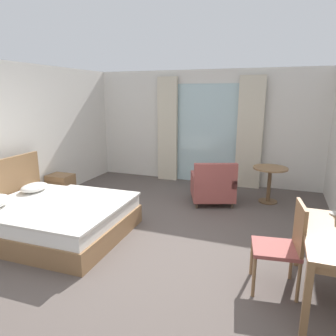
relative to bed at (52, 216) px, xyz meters
name	(u,v)px	position (x,y,z in m)	size (l,w,h in m)	color
ground	(140,252)	(1.43, 0.02, -0.32)	(5.84, 7.61, 0.10)	#564C47
wall_back	(205,127)	(1.43, 3.56, 1.01)	(5.44, 0.12, 2.56)	silver
balcony_glass_door	(208,134)	(1.52, 3.48, 0.86)	(1.44, 0.02, 2.25)	silver
curtain_panel_left	(168,130)	(0.58, 3.38, 0.94)	(0.47, 0.10, 2.41)	beige
curtain_panel_right	(250,133)	(2.46, 3.38, 0.94)	(0.54, 0.10, 2.41)	beige
bed	(52,216)	(0.00, 0.00, 0.00)	(2.11, 1.74, 1.04)	olive
nightstand	(61,187)	(-0.91, 1.32, -0.02)	(0.47, 0.37, 0.49)	olive
desk_chair	(285,242)	(3.21, -0.23, 0.27)	(0.53, 0.50, 0.97)	#9E4C47
armchair_by_window	(213,187)	(1.96, 2.10, 0.06)	(0.99, 0.99, 0.84)	#9E4C47
round_cafe_table	(270,177)	(2.96, 2.53, 0.24)	(0.64, 0.64, 0.69)	olive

